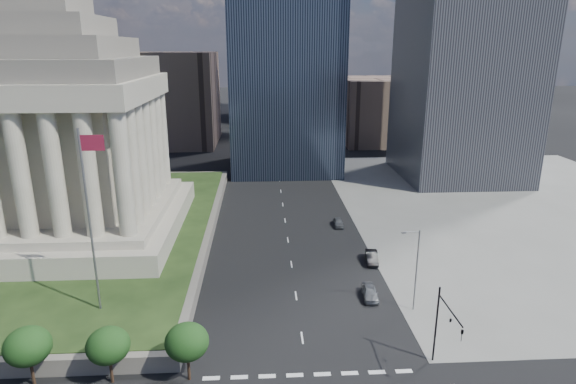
{
  "coord_description": "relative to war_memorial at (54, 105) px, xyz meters",
  "views": [
    {
      "loc": [
        -3.98,
        -24.09,
        29.54
      ],
      "look_at": [
        -1.29,
        23.7,
        15.06
      ],
      "focal_mm": 30.0,
      "sensor_mm": 36.0,
      "label": 1
    }
  ],
  "objects": [
    {
      "name": "parked_sedan_mid",
      "position": [
        45.5,
        -9.91,
        -20.64
      ],
      "size": [
        2.19,
        4.78,
        1.52
      ],
      "primitive_type": "imported",
      "rotation": [
        0.0,
        0.0,
        -0.13
      ],
      "color": "black",
      "rests_on": "ground"
    },
    {
      "name": "flagpole",
      "position": [
        12.17,
        -24.0,
        -8.29
      ],
      "size": [
        2.52,
        0.24,
        20.0
      ],
      "color": "slate",
      "rests_on": "plaza_lawn"
    },
    {
      "name": "war_memorial",
      "position": [
        0.0,
        0.0,
        0.0
      ],
      "size": [
        34.0,
        34.0,
        39.0
      ],
      "primitive_type": null,
      "color": "#9F9986",
      "rests_on": "plaza_lawn"
    },
    {
      "name": "ground",
      "position": [
        34.0,
        52.0,
        -21.4
      ],
      "size": [
        500.0,
        500.0,
        0.0
      ],
      "primitive_type": "plane",
      "color": "black",
      "rests_on": "ground"
    },
    {
      "name": "parked_sedan_near",
      "position": [
        43.0,
        -20.03,
        -20.65
      ],
      "size": [
        2.05,
        4.51,
        1.5
      ],
      "primitive_type": "imported",
      "rotation": [
        0.0,
        0.0,
        -0.06
      ],
      "color": "gray",
      "rests_on": "ground"
    },
    {
      "name": "parked_sedan_far",
      "position": [
        43.0,
        4.71,
        -20.73
      ],
      "size": [
        1.66,
        3.95,
        1.33
      ],
      "primitive_type": "imported",
      "rotation": [
        0.0,
        0.0,
        -0.02
      ],
      "color": "#4E5154",
      "rests_on": "ground"
    },
    {
      "name": "midrise_glass",
      "position": [
        36.0,
        47.0,
        8.6
      ],
      "size": [
        26.0,
        26.0,
        60.0
      ],
      "primitive_type": "cube",
      "color": "black",
      "rests_on": "ground"
    },
    {
      "name": "building_filler_ne",
      "position": [
        66.0,
        82.0,
        -11.4
      ],
      "size": [
        20.0,
        30.0,
        20.0
      ],
      "primitive_type": "cube",
      "color": "brown",
      "rests_on": "ground"
    },
    {
      "name": "building_filler_nw",
      "position": [
        4.0,
        82.0,
        -7.4
      ],
      "size": [
        24.0,
        30.0,
        28.0
      ],
      "primitive_type": "cube",
      "color": "brown",
      "rests_on": "ground"
    },
    {
      "name": "traffic_signal_ne",
      "position": [
        46.5,
        -34.3,
        -16.15
      ],
      "size": [
        0.3,
        5.74,
        8.0
      ],
      "color": "black",
      "rests_on": "ground"
    },
    {
      "name": "plaza_terrace",
      "position": [
        -11.0,
        2.0,
        -20.5
      ],
      "size": [
        66.0,
        70.0,
        1.8
      ],
      "primitive_type": "cube",
      "color": "#5E5951",
      "rests_on": "ground"
    },
    {
      "name": "plaza_lawn",
      "position": [
        -11.0,
        2.0,
        -19.55
      ],
      "size": [
        64.0,
        68.0,
        0.1
      ],
      "primitive_type": "cube",
      "color": "#1E3114",
      "rests_on": "plaza_terrace"
    },
    {
      "name": "sidewalk_ne",
      "position": [
        80.0,
        12.0,
        -21.38
      ],
      "size": [
        68.0,
        90.0,
        0.03
      ],
      "primitive_type": "cube",
      "color": "slate",
      "rests_on": "ground"
    },
    {
      "name": "street_lamp_north",
      "position": [
        47.33,
        -23.0,
        -15.74
      ],
      "size": [
        2.13,
        0.22,
        10.0
      ],
      "color": "slate",
      "rests_on": "ground"
    }
  ]
}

